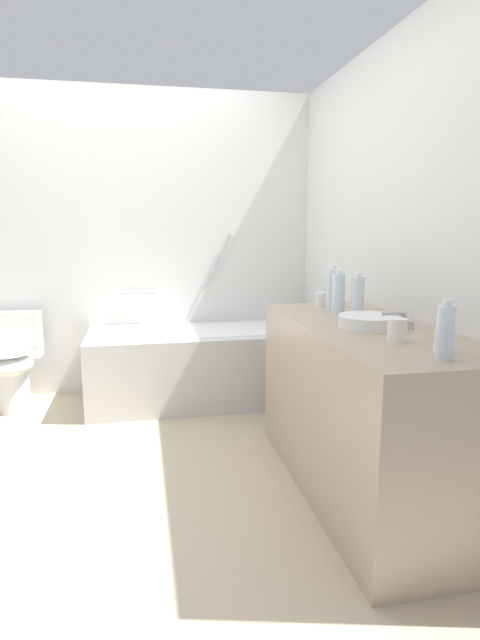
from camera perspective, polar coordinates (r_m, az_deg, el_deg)
name	(u,v)px	position (r m, az deg, el deg)	size (l,w,h in m)	color
ground_plane	(110,463)	(3.07, -14.45, -15.26)	(4.16, 4.16, 0.00)	#C1AD8E
wall_back_tiled	(113,244)	(4.17, -14.12, 8.28)	(3.56, 0.10, 2.36)	silver
wall_right_mirror	(387,250)	(3.11, 16.24, 7.59)	(0.10, 3.10, 2.36)	silver
bathtub	(202,363)	(3.90, -4.28, -4.79)	(1.69, 0.74, 1.26)	silver
toilet	(12,361)	(4.04, -24.21, -4.19)	(0.36, 0.50, 0.70)	white
vanity_counter	(364,410)	(2.62, 13.80, -9.78)	(0.62, 1.55, 0.84)	tan
sink_basin	(369,321)	(2.46, 14.26, -0.16)	(0.28, 0.28, 0.06)	white
sink_faucet	(401,319)	(2.54, 17.66, 0.08)	(0.13, 0.15, 0.07)	#B9B9BE
water_bottle_0	(357,296)	(2.74, 13.07, 2.63)	(0.07, 0.07, 0.23)	silver
water_bottle_1	(332,290)	(2.91, 10.31, 3.38)	(0.07, 0.07, 0.26)	silver
water_bottle_2	(445,332)	(1.93, 22.07, -1.25)	(0.06, 0.06, 0.22)	silver
water_bottle_3	(338,294)	(2.78, 11.01, 2.93)	(0.07, 0.07, 0.25)	silver
drinking_glass_0	(397,330)	(2.20, 17.27, -1.06)	(0.08, 0.08, 0.10)	white
drinking_glass_1	(443,340)	(2.07, 21.85, -2.07)	(0.06, 0.06, 0.09)	white
drinking_glass_2	(321,299)	(3.07, 9.10, 2.29)	(0.07, 0.07, 0.08)	white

